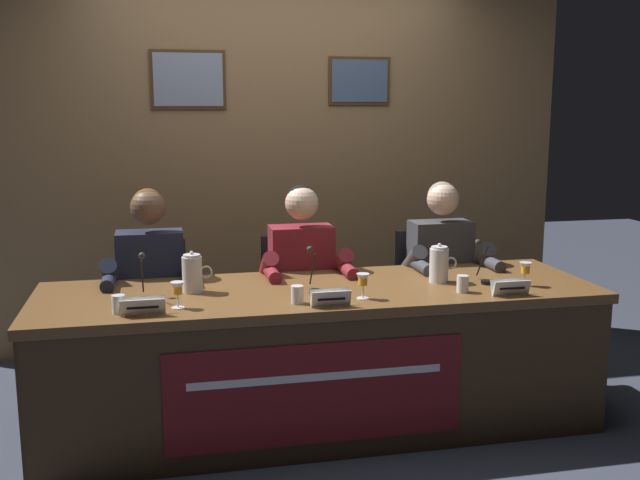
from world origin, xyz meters
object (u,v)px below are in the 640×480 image
chair_center (298,313)px  nameplate_right (510,287)px  panelist_center (304,276)px  nameplate_center (331,298)px  microphone_left (143,285)px  chair_right (431,305)px  water_cup_center (297,295)px  microphone_center (313,277)px  panelist_left (151,283)px  panelist_right (445,269)px  juice_glass_left (177,290)px  chair_left (153,322)px  nameplate_left (143,307)px  water_cup_left (119,305)px  water_pitcher_right_side (439,264)px  conference_table (324,338)px  juice_glass_center (363,281)px  water_pitcher_left_side (192,274)px  water_cup_right (463,285)px  microphone_right (484,269)px  juice_glass_right (525,270)px

chair_center → nameplate_right: size_ratio=4.67×
panelist_center → nameplate_center: size_ratio=6.52×
microphone_left → chair_right: size_ratio=0.24×
water_cup_center → panelist_center: bearing=76.3°
nameplate_center → microphone_center: (-0.02, 0.29, 0.03)m
panelist_left → water_cup_center: panelist_left is taller
panelist_right → juice_glass_left: bearing=-157.4°
chair_left → microphone_left: size_ratio=4.09×
panelist_right → nameplate_left: bearing=-156.7°
water_cup_left → water_pitcher_right_side: (1.62, 0.26, 0.06)m
chair_center → nameplate_center: (-0.03, -0.98, 0.35)m
nameplate_center → panelist_right: 1.17m
water_pitcher_right_side → microphone_center: bearing=-175.4°
conference_table → microphone_center: microphone_center is taller
microphone_left → juice_glass_center: size_ratio=1.74×
chair_center → nameplate_left: bearing=-132.9°
nameplate_left → chair_right: bearing=28.6°
chair_right → water_pitcher_left_side: (-1.49, -0.57, 0.40)m
water_cup_right → chair_right: bearing=78.8°
juice_glass_left → water_pitcher_left_side: 0.30m
juice_glass_center → nameplate_right: size_ratio=0.66×
nameplate_right → water_cup_right: bearing=151.4°
panelist_right → microphone_left: bearing=-164.8°
panelist_center → nameplate_right: 1.17m
nameplate_center → microphone_right: bearing=18.1°
water_cup_left → conference_table: bearing=9.2°
conference_table → microphone_right: 0.93m
nameplate_left → nameplate_center: size_ratio=1.06×
conference_table → water_cup_right: water_cup_right is taller
water_pitcher_left_side → juice_glass_center: bearing=-21.0°
nameplate_center → microphone_center: 0.30m
panelist_left → microphone_left: size_ratio=5.60×
nameplate_center → nameplate_left: bearing=177.6°
water_cup_left → nameplate_right: 1.87m
chair_center → water_cup_right: (0.68, -0.86, 0.35)m
chair_left → chair_center: bearing=0.0°
microphone_center → water_pitcher_right_side: bearing=4.6°
chair_left → water_pitcher_right_side: bearing=-22.9°
panelist_left → water_pitcher_left_side: bearing=-60.3°
juice_glass_left → water_cup_center: juice_glass_left is taller
juice_glass_center → chair_right: bearing=51.6°
juice_glass_left → water_cup_center: 0.56m
water_pitcher_right_side → juice_glass_right: bearing=-23.0°
chair_center → microphone_right: microphone_right is taller
juice_glass_center → microphone_right: size_ratio=0.57×
nameplate_left → water_pitcher_left_side: bearing=57.7°
microphone_right → water_pitcher_left_side: size_ratio=1.03×
water_cup_center → juice_glass_right: size_ratio=0.69×
juice_glass_center → microphone_center: bearing=137.4°
nameplate_right → microphone_center: bearing=163.1°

